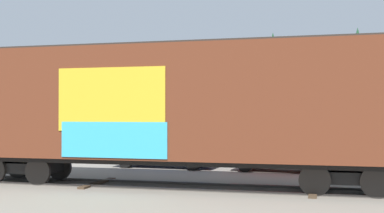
{
  "coord_description": "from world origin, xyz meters",
  "views": [
    {
      "loc": [
        6.65,
        -15.88,
        2.39
      ],
      "look_at": [
        1.37,
        2.57,
        2.66
      ],
      "focal_mm": 47.94,
      "sensor_mm": 36.0,
      "label": 1
    }
  ],
  "objects": [
    {
      "name": "ground_plane",
      "position": [
        0.0,
        0.0,
        0.0
      ],
      "size": [
        260.0,
        260.0,
        0.0
      ],
      "primitive_type": "plane",
      "color": "slate"
    },
    {
      "name": "hillside",
      "position": [
        0.11,
        74.12,
        5.82
      ],
      "size": [
        131.2,
        28.84,
        15.51
      ],
      "color": "gray",
      "rests_on": "ground_plane"
    },
    {
      "name": "parked_car_blue",
      "position": [
        -0.85,
        5.75,
        0.79
      ],
      "size": [
        4.74,
        2.05,
        1.54
      ],
      "color": "navy",
      "rests_on": "ground_plane"
    },
    {
      "name": "parked_car_red",
      "position": [
        4.38,
        5.66,
        0.84
      ],
      "size": [
        4.19,
        2.17,
        1.68
      ],
      "color": "#B21E1E",
      "rests_on": "ground_plane"
    },
    {
      "name": "track",
      "position": [
        2.88,
        0.03,
        0.04
      ],
      "size": [
        60.02,
        3.77,
        0.08
      ],
      "color": "#4C4742",
      "rests_on": "ground_plane"
    },
    {
      "name": "freight_car",
      "position": [
        1.46,
        -0.0,
        2.67
      ],
      "size": [
        16.01,
        3.33,
        4.76
      ],
      "color": "#5B2B19",
      "rests_on": "ground_plane"
    }
  ]
}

